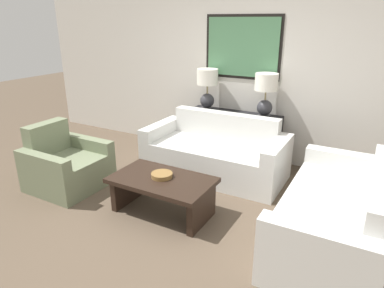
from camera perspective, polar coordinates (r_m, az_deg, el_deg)
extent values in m
plane|color=brown|center=(3.85, -5.86, -12.89)|extent=(20.00, 20.00, 0.00)
cube|color=beige|center=(5.39, 8.43, 11.72)|extent=(7.82, 0.10, 2.65)
cube|color=black|center=(5.29, 8.41, 15.67)|extent=(1.18, 0.01, 0.92)
cube|color=#4C7F56|center=(5.29, 8.38, 15.67)|extent=(1.10, 0.02, 0.84)
cube|color=black|center=(5.37, 6.89, 1.31)|extent=(1.43, 0.37, 0.75)
cylinder|color=#333338|center=(5.44, 2.52, 5.96)|extent=(0.19, 0.19, 0.02)
sphere|color=#333338|center=(5.41, 2.54, 7.25)|extent=(0.22, 0.22, 0.22)
cylinder|color=#8C7A51|center=(5.37, 2.57, 9.14)|extent=(0.02, 0.02, 0.14)
cylinder|color=white|center=(5.34, 2.60, 11.13)|extent=(0.32, 0.32, 0.24)
cylinder|color=#333338|center=(5.10, 11.90, 4.60)|extent=(0.19, 0.19, 0.02)
sphere|color=#333338|center=(5.07, 12.00, 5.96)|extent=(0.22, 0.22, 0.22)
cylinder|color=#8C7A51|center=(5.03, 12.15, 7.97)|extent=(0.02, 0.02, 0.14)
cylinder|color=white|center=(5.00, 12.31, 10.09)|extent=(0.32, 0.32, 0.24)
cube|color=silver|center=(4.76, 3.22, -2.97)|extent=(1.59, 0.73, 0.45)
cube|color=silver|center=(5.08, 5.53, 0.70)|extent=(1.59, 0.18, 0.82)
cube|color=silver|center=(5.21, -5.08, 0.15)|extent=(0.18, 0.91, 0.64)
cube|color=silver|center=(4.52, 13.89, -3.59)|extent=(0.18, 0.91, 0.64)
cube|color=silver|center=(3.72, 20.77, -11.40)|extent=(0.73, 1.59, 0.45)
cube|color=silver|center=(3.62, 28.31, -10.16)|extent=(0.18, 1.59, 0.82)
cube|color=silver|center=(4.46, 23.94, -5.14)|extent=(0.91, 0.18, 0.64)
cube|color=silver|center=(2.93, 19.78, -18.52)|extent=(0.91, 0.18, 0.64)
cube|color=black|center=(3.83, -5.01, -6.04)|extent=(1.13, 0.67, 0.05)
cube|color=black|center=(4.20, -10.63, -7.13)|extent=(0.07, 0.53, 0.38)
cube|color=black|center=(3.71, 1.64, -10.72)|extent=(0.07, 0.53, 0.38)
cylinder|color=olive|center=(3.83, -5.05, -5.18)|extent=(0.24, 0.24, 0.05)
cube|color=#707A5B|center=(4.71, -19.08, -4.63)|extent=(0.67, 0.59, 0.41)
cube|color=#707A5B|center=(4.95, -22.69, -1.32)|extent=(0.18, 0.59, 0.83)
cube|color=#707A5B|center=(4.54, -23.35, -5.05)|extent=(0.85, 0.14, 0.57)
cube|color=#707A5B|center=(4.97, -16.81, -2.09)|extent=(0.85, 0.14, 0.57)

